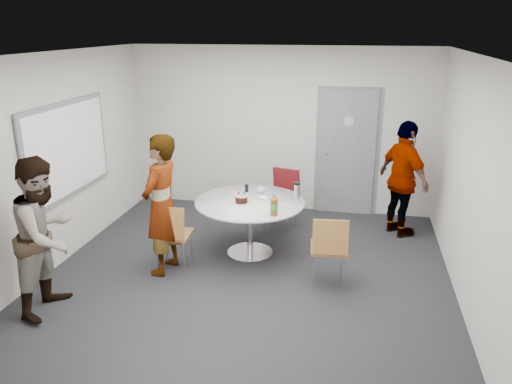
% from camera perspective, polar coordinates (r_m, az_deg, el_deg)
% --- Properties ---
extents(floor, '(5.00, 5.00, 0.00)m').
position_cam_1_polar(floor, '(6.43, -0.88, -9.30)').
color(floor, black).
rests_on(floor, ground).
extents(ceiling, '(5.00, 5.00, 0.00)m').
position_cam_1_polar(ceiling, '(5.69, -1.02, 15.49)').
color(ceiling, silver).
rests_on(ceiling, wall_back).
extents(wall_back, '(5.00, 0.00, 5.00)m').
position_cam_1_polar(wall_back, '(8.30, 2.83, 7.09)').
color(wall_back, beige).
rests_on(wall_back, floor).
extents(wall_left, '(0.00, 5.00, 5.00)m').
position_cam_1_polar(wall_left, '(6.89, -21.73, 3.34)').
color(wall_left, beige).
rests_on(wall_left, floor).
extents(wall_right, '(0.00, 5.00, 5.00)m').
position_cam_1_polar(wall_right, '(5.92, 23.40, 0.76)').
color(wall_right, beige).
rests_on(wall_right, floor).
extents(wall_front, '(5.00, 0.00, 5.00)m').
position_cam_1_polar(wall_front, '(3.68, -9.52, -8.50)').
color(wall_front, beige).
rests_on(wall_front, floor).
extents(door, '(1.02, 0.17, 2.12)m').
position_cam_1_polar(door, '(8.27, 10.35, 4.45)').
color(door, slate).
rests_on(door, wall_back).
extents(whiteboard, '(0.04, 1.90, 1.25)m').
position_cam_1_polar(whiteboard, '(7.01, -20.68, 4.56)').
color(whiteboard, slate).
rests_on(whiteboard, wall_left).
extents(table, '(1.47, 1.47, 1.05)m').
position_cam_1_polar(table, '(6.69, -0.54, -1.93)').
color(table, silver).
rests_on(table, floor).
extents(chair_near_left, '(0.44, 0.48, 0.89)m').
position_cam_1_polar(chair_near_left, '(6.39, -9.61, -4.39)').
color(chair_near_left, brown).
rests_on(chair_near_left, floor).
extents(chair_near_right, '(0.47, 0.50, 0.90)m').
position_cam_1_polar(chair_near_right, '(5.96, 8.41, -5.98)').
color(chair_near_right, brown).
rests_on(chair_near_right, floor).
extents(chair_far, '(0.55, 0.58, 0.94)m').
position_cam_1_polar(chair_far, '(7.58, 3.13, -0.12)').
color(chair_far, maroon).
rests_on(chair_far, floor).
extents(person_main, '(0.52, 0.70, 1.78)m').
position_cam_1_polar(person_main, '(6.26, -10.75, -1.50)').
color(person_main, '#A5C6EA').
rests_on(person_main, floor).
extents(person_left, '(0.68, 0.87, 1.74)m').
position_cam_1_polar(person_left, '(5.80, -22.89, -4.59)').
color(person_left, white).
rests_on(person_left, floor).
extents(person_right, '(0.92, 1.07, 1.72)m').
position_cam_1_polar(person_right, '(7.59, 16.49, 1.39)').
color(person_right, black).
rests_on(person_right, floor).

